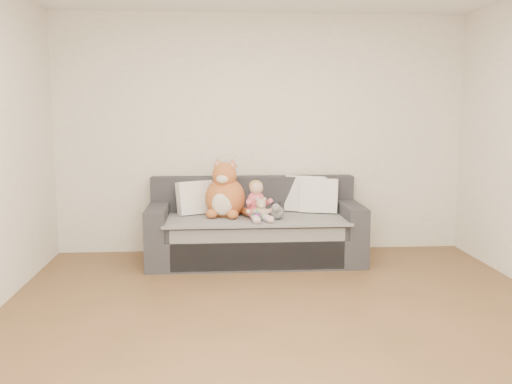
# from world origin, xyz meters

# --- Properties ---
(room_shell) EXTENTS (5.00, 5.00, 5.00)m
(room_shell) POSITION_xyz_m (0.00, 0.42, 1.30)
(room_shell) COLOR brown
(room_shell) RESTS_ON ground
(sofa) EXTENTS (2.20, 0.94, 0.85)m
(sofa) POSITION_xyz_m (-0.11, 2.06, 0.31)
(sofa) COLOR #28292D
(sofa) RESTS_ON ground
(cushion_left) EXTENTS (0.42, 0.32, 0.36)m
(cushion_left) POSITION_xyz_m (-0.73, 2.20, 0.65)
(cushion_left) COLOR white
(cushion_left) RESTS_ON sofa
(cushion_right_back) EXTENTS (0.46, 0.35, 0.40)m
(cushion_right_back) POSITION_xyz_m (0.46, 2.26, 0.67)
(cushion_right_back) COLOR white
(cushion_right_back) RESTS_ON sofa
(cushion_right_front) EXTENTS (0.44, 0.28, 0.38)m
(cushion_right_front) POSITION_xyz_m (0.59, 2.19, 0.66)
(cushion_right_front) COLOR white
(cushion_right_front) RESTS_ON sofa
(toddler) EXTENTS (0.28, 0.41, 0.40)m
(toddler) POSITION_xyz_m (-0.10, 1.87, 0.64)
(toddler) COLOR #EE6154
(toddler) RESTS_ON sofa
(plush_cat) EXTENTS (0.49, 0.43, 0.63)m
(plush_cat) POSITION_xyz_m (-0.41, 2.04, 0.70)
(plush_cat) COLOR #B55328
(plush_cat) RESTS_ON sofa
(teddy_bear) EXTENTS (0.19, 0.14, 0.24)m
(teddy_bear) POSITION_xyz_m (-0.06, 1.80, 0.57)
(teddy_bear) COLOR tan
(teddy_bear) RESTS_ON sofa
(plush_cow) EXTENTS (0.15, 0.24, 0.19)m
(plush_cow) POSITION_xyz_m (0.09, 1.84, 0.55)
(plush_cow) COLOR white
(plush_cow) RESTS_ON sofa
(sippy_cup) EXTENTS (0.11, 0.07, 0.12)m
(sippy_cup) POSITION_xyz_m (-0.10, 1.75, 0.53)
(sippy_cup) COLOR #773186
(sippy_cup) RESTS_ON sofa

